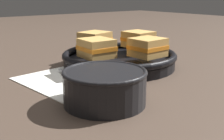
{
  "coord_description": "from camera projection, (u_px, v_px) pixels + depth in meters",
  "views": [
    {
      "loc": [
        0.47,
        -0.36,
        0.2
      ],
      "look_at": [
        0.01,
        0.01,
        0.03
      ],
      "focal_mm": 45.0,
      "sensor_mm": 36.0,
      "label": 1
    }
  ],
  "objects": [
    {
      "name": "sandwich_near_left",
      "position": [
        97.0,
        48.0,
        0.69
      ],
      "size": [
        0.08,
        0.08,
        0.05
      ],
      "rotation": [
        0.0,
        0.0,
        6.23
      ],
      "color": "tan",
      "rests_on": "skillet"
    },
    {
      "name": "ground_plane",
      "position": [
        108.0,
        85.0,
        0.62
      ],
      "size": [
        4.0,
        4.0,
        0.0
      ],
      "primitive_type": "plane",
      "color": "#47382D"
    },
    {
      "name": "spoon",
      "position": [
        73.0,
        81.0,
        0.62
      ],
      "size": [
        0.15,
        0.05,
        0.01
      ],
      "rotation": [
        0.0,
        0.0,
        -0.21
      ],
      "color": "#B7B7BC",
      "rests_on": "napkin"
    },
    {
      "name": "sandwich_near_right",
      "position": [
        148.0,
        47.0,
        0.7
      ],
      "size": [
        0.08,
        0.08,
        0.05
      ],
      "rotation": [
        0.0,
        0.0,
        7.89
      ],
      "color": "tan",
      "rests_on": "skillet"
    },
    {
      "name": "sandwich_far_right",
      "position": [
        95.0,
        40.0,
        0.82
      ],
      "size": [
        0.09,
        0.09,
        0.05
      ],
      "rotation": [
        0.0,
        0.0,
        11.23
      ],
      "color": "tan",
      "rests_on": "skillet"
    },
    {
      "name": "skillet",
      "position": [
        119.0,
        59.0,
        0.77
      ],
      "size": [
        0.31,
        0.31,
        0.04
      ],
      "color": "black",
      "rests_on": "ground_plane"
    },
    {
      "name": "sandwich_far_left",
      "position": [
        138.0,
        39.0,
        0.83
      ],
      "size": [
        0.08,
        0.08,
        0.05
      ],
      "rotation": [
        0.0,
        0.0,
        9.48
      ],
      "color": "tan",
      "rests_on": "skillet"
    },
    {
      "name": "napkin",
      "position": [
        72.0,
        80.0,
        0.65
      ],
      "size": [
        0.25,
        0.22,
        0.0
      ],
      "color": "white",
      "rests_on": "ground_plane"
    },
    {
      "name": "soup_bowl",
      "position": [
        105.0,
        85.0,
        0.51
      ],
      "size": [
        0.15,
        0.15,
        0.06
      ],
      "color": "black",
      "rests_on": "ground_plane"
    }
  ]
}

